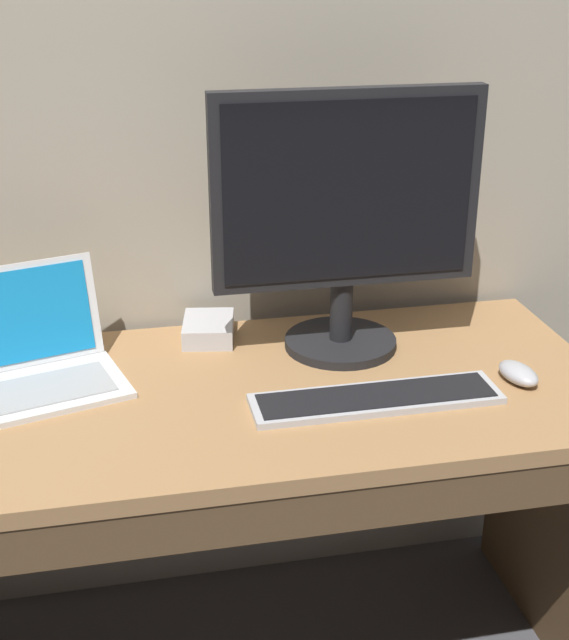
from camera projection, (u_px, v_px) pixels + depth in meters
back_wall at (200, 59)px, 1.82m from camera, size 4.79×0.04×2.63m
desk at (236, 470)px, 1.77m from camera, size 1.50×0.66×0.73m
laptop_white at (25, 359)px, 1.71m from camera, size 0.40×0.35×0.22m
external_monitor at (346, 214)px, 1.76m from camera, size 0.55×0.24×0.55m
wired_keyboard at (376, 399)px, 1.66m from camera, size 0.48×0.12×0.02m
computer_mouse at (518, 373)px, 1.74m from camera, size 0.08×0.11×0.04m
external_drive_box at (209, 329)px, 1.92m from camera, size 0.13×0.16×0.04m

